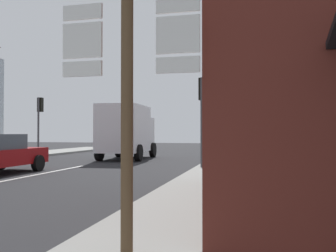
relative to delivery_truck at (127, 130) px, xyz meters
The scene contains 6 objects.
ground_plane 6.85m from the delivery_truck, 94.17° to the right, with size 80.00×80.00×0.00m, color #232326.
sidewalk_right 10.85m from the delivery_truck, 53.52° to the right, with size 3.14×44.00×0.14m, color gray.
delivery_truck is the anchor object (origin of this frame).
route_sign_post 17.17m from the delivery_truck, 70.41° to the right, with size 1.66×0.14×3.20m.
traffic_light_near_right 7.44m from the delivery_truck, 45.90° to the right, with size 0.30×0.49×3.75m.
traffic_light_far_left 6.23m from the delivery_truck, behind, with size 0.30×0.49×3.75m.
Camera 1 is at (7.65, -3.53, 1.52)m, focal length 39.46 mm.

